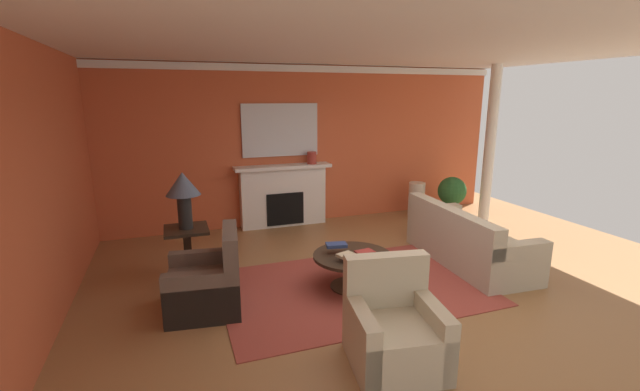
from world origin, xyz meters
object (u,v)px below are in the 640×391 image
table_lamp (183,189)px  vase_mantel_right (312,158)px  armchair_facing_fireplace (394,332)px  side_table (188,250)px  armchair_near_window (208,285)px  sofa (466,243)px  potted_plant (452,194)px  coffee_table (352,263)px  vase_tall_corner (416,199)px  mantel_mirror (280,130)px  fireplace (283,197)px

table_lamp → vase_mantel_right: (2.37, 1.82, 0.05)m
armchair_facing_fireplace → side_table: bearing=123.1°
armchair_near_window → table_lamp: bearing=99.4°
armchair_facing_fireplace → sofa: bearing=38.8°
vase_mantel_right → table_lamp: bearing=-142.3°
table_lamp → potted_plant: (5.13, 1.24, -0.73)m
sofa → table_lamp: 4.06m
coffee_table → vase_tall_corner: bearing=45.3°
armchair_facing_fireplace → side_table: size_ratio=1.36×
armchair_facing_fireplace → vase_tall_corner: armchair_facing_fireplace is taller
armchair_facing_fireplace → vase_tall_corner: size_ratio=1.36×
mantel_mirror → side_table: 3.03m
coffee_table → table_lamp: table_lamp is taller
fireplace → potted_plant: (3.31, -0.63, -0.06)m
mantel_mirror → armchair_facing_fireplace: size_ratio=1.50×
armchair_near_window → vase_mantel_right: size_ratio=4.21×
coffee_table → potted_plant: size_ratio=1.20×
sofa → vase_mantel_right: size_ratio=9.52×
armchair_facing_fireplace → vase_mantel_right: vase_mantel_right is taller
side_table → table_lamp: table_lamp is taller
mantel_mirror → coffee_table: bearing=-87.5°
mantel_mirror → armchair_facing_fireplace: (-0.14, -4.57, -1.48)m
vase_mantel_right → side_table: bearing=-142.3°
coffee_table → potted_plant: (3.18, 2.27, 0.16)m
sofa → table_lamp: bearing=168.1°
vase_tall_corner → table_lamp: bearing=-160.8°
table_lamp → vase_tall_corner: bearing=19.2°
table_lamp → mantel_mirror: bearing=47.7°
mantel_mirror → potted_plant: (3.31, -0.75, -1.30)m
armchair_facing_fireplace → coffee_table: bearing=80.0°
mantel_mirror → sofa: (2.05, -2.81, -1.49)m
fireplace → side_table: bearing=-134.1°
vase_tall_corner → coffee_table: bearing=-134.7°
potted_plant → armchair_facing_fireplace: bearing=-132.1°
potted_plant → vase_mantel_right: bearing=168.1°
armchair_facing_fireplace → vase_mantel_right: 4.56m
armchair_near_window → coffee_table: 1.78m
mantel_mirror → table_lamp: size_ratio=1.90×
fireplace → sofa: bearing=-52.6°
armchair_facing_fireplace → potted_plant: size_ratio=1.14×
mantel_mirror → armchair_near_window: bearing=-118.9°
sofa → mantel_mirror: bearing=126.2°
armchair_near_window → coffee_table: (1.78, -0.04, 0.03)m
fireplace → vase_tall_corner: 2.73m
armchair_near_window → potted_plant: size_ratio=1.14×
sofa → coffee_table: bearing=-173.6°
side_table → vase_mantel_right: size_ratio=3.10×
side_table → potted_plant: bearing=13.6°
table_lamp → potted_plant: table_lamp is taller
sofa → vase_tall_corner: 2.48m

